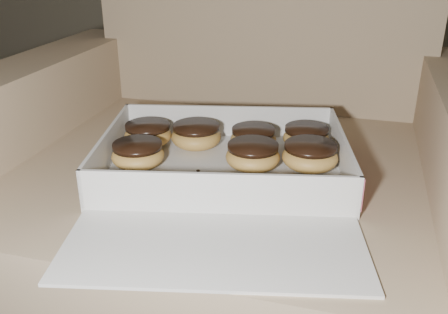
% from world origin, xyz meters
% --- Properties ---
extents(armchair, '(0.99, 0.84, 1.03)m').
position_xyz_m(armchair, '(0.37, 1.06, 0.33)').
color(armchair, '#9E8465').
rests_on(armchair, floor).
extents(bakery_box, '(0.52, 0.58, 0.07)m').
position_xyz_m(bakery_box, '(0.40, 0.89, 0.48)').
color(bakery_box, silver).
rests_on(bakery_box, armchair).
extents(donut_a, '(0.09, 0.09, 0.05)m').
position_xyz_m(donut_a, '(0.23, 0.90, 0.50)').
color(donut_a, '#C39244').
rests_on(donut_a, bakery_box).
extents(donut_b, '(0.09, 0.09, 0.05)m').
position_xyz_m(donut_b, '(0.21, 0.99, 0.50)').
color(donut_b, '#C39244').
rests_on(donut_b, bakery_box).
extents(donut_c, '(0.10, 0.10, 0.05)m').
position_xyz_m(donut_c, '(0.43, 0.94, 0.50)').
color(donut_c, '#C39244').
rests_on(donut_c, bakery_box).
extents(donut_d, '(0.10, 0.10, 0.05)m').
position_xyz_m(donut_d, '(0.53, 0.97, 0.50)').
color(donut_d, '#C39244').
rests_on(donut_d, bakery_box).
extents(donut_e, '(0.09, 0.09, 0.04)m').
position_xyz_m(donut_e, '(0.42, 1.03, 0.49)').
color(donut_e, '#C39244').
rests_on(donut_e, bakery_box).
extents(donut_f, '(0.10, 0.10, 0.05)m').
position_xyz_m(donut_f, '(0.31, 1.01, 0.50)').
color(donut_f, '#C39244').
rests_on(donut_f, bakery_box).
extents(donut_g, '(0.09, 0.09, 0.05)m').
position_xyz_m(donut_g, '(0.52, 1.06, 0.49)').
color(donut_g, '#C39244').
rests_on(donut_g, bakery_box).
extents(crumb_a, '(0.01, 0.01, 0.00)m').
position_xyz_m(crumb_a, '(0.34, 0.91, 0.47)').
color(crumb_a, black).
rests_on(crumb_a, bakery_box).
extents(crumb_b, '(0.01, 0.01, 0.00)m').
position_xyz_m(crumb_b, '(0.23, 0.83, 0.47)').
color(crumb_b, black).
rests_on(crumb_b, bakery_box).
extents(crumb_c, '(0.01, 0.01, 0.00)m').
position_xyz_m(crumb_c, '(0.33, 0.86, 0.47)').
color(crumb_c, black).
rests_on(crumb_c, bakery_box).
extents(crumb_d, '(0.01, 0.01, 0.00)m').
position_xyz_m(crumb_d, '(0.58, 0.83, 0.47)').
color(crumb_d, black).
rests_on(crumb_d, bakery_box).
extents(crumb_e, '(0.01, 0.01, 0.00)m').
position_xyz_m(crumb_e, '(0.27, 0.77, 0.47)').
color(crumb_e, black).
rests_on(crumb_e, bakery_box).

